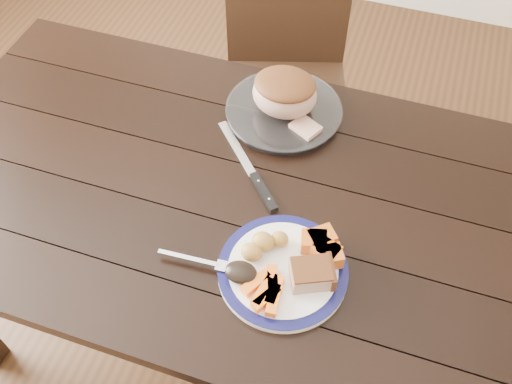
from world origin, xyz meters
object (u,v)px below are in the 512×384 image
(roast_joint, at_px, (285,94))
(dining_table, at_px, (229,212))
(dinner_plate, at_px, (283,271))
(chair_far, at_px, (286,67))
(serving_platter, at_px, (284,112))
(fork, at_px, (203,262))
(pork_slice, at_px, (311,274))
(carving_knife, at_px, (257,180))

(roast_joint, bearing_deg, dining_table, -100.57)
(dining_table, distance_m, dinner_plate, 0.28)
(chair_far, bearing_deg, dinner_plate, 88.42)
(dinner_plate, relative_size, serving_platter, 0.93)
(dining_table, bearing_deg, fork, -83.44)
(serving_platter, bearing_deg, roast_joint, 0.00)
(dining_table, height_order, dinner_plate, dinner_plate)
(roast_joint, bearing_deg, fork, -93.34)
(dining_table, relative_size, roast_joint, 9.44)
(serving_platter, relative_size, fork, 1.70)
(dining_table, distance_m, roast_joint, 0.34)
(serving_platter, relative_size, roast_joint, 1.79)
(dinner_plate, height_order, pork_slice, pork_slice)
(dining_table, relative_size, dinner_plate, 5.66)
(serving_platter, bearing_deg, carving_knife, -88.72)
(fork, height_order, carving_knife, fork)
(dinner_plate, xyz_separation_m, carving_knife, (-0.13, 0.22, -0.00))
(dinner_plate, relative_size, pork_slice, 3.25)
(chair_far, distance_m, serving_platter, 0.52)
(dining_table, bearing_deg, serving_platter, 79.43)
(fork, bearing_deg, chair_far, 91.57)
(pork_slice, relative_size, fork, 0.49)
(carving_knife, bearing_deg, chair_far, 146.77)
(chair_far, height_order, dinner_plate, chair_far)
(pork_slice, distance_m, carving_knife, 0.30)
(serving_platter, distance_m, pork_slice, 0.51)
(chair_far, height_order, pork_slice, chair_far)
(dining_table, bearing_deg, pork_slice, -35.10)
(roast_joint, relative_size, carving_knife, 0.68)
(dinner_plate, distance_m, roast_joint, 0.49)
(dining_table, height_order, serving_platter, serving_platter)
(pork_slice, bearing_deg, fork, -171.47)
(fork, xyz_separation_m, carving_knife, (0.03, 0.26, -0.01))
(dining_table, relative_size, serving_platter, 5.28)
(fork, bearing_deg, dinner_plate, 9.70)
(dining_table, relative_size, carving_knife, 6.47)
(carving_knife, bearing_deg, pork_slice, -2.26)
(dinner_plate, height_order, roast_joint, roast_joint)
(pork_slice, bearing_deg, carving_knife, 130.98)
(serving_platter, height_order, roast_joint, roast_joint)
(pork_slice, height_order, carving_knife, pork_slice)
(chair_far, relative_size, roast_joint, 5.49)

